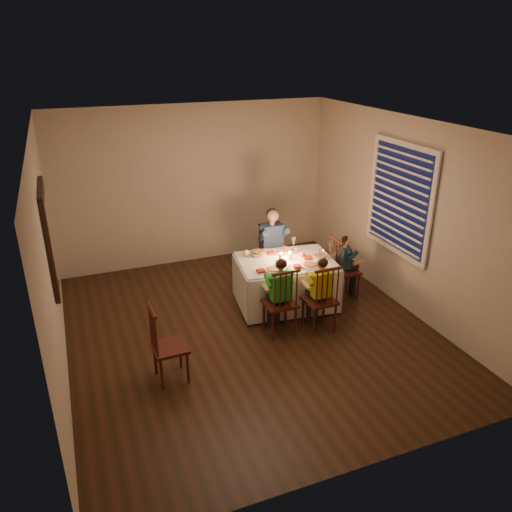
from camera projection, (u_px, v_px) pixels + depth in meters
name	position (u px, v px, depth m)	size (l,w,h in m)	color
ground	(250.00, 330.00, 6.51)	(5.00, 5.00, 0.00)	black
wall_left	(49.00, 265.00, 5.23)	(0.02, 5.00, 2.60)	beige
wall_right	(405.00, 215.00, 6.75)	(0.02, 5.00, 2.60)	beige
wall_back	(195.00, 185.00, 8.12)	(4.50, 0.02, 2.60)	beige
ceiling	(249.00, 127.00, 5.47)	(5.00, 5.00, 0.00)	white
dining_table	(286.00, 273.00, 6.95)	(1.44, 1.12, 0.66)	white
chair_adult	(272.00, 282.00, 7.79)	(0.39, 0.37, 0.94)	#37160F
chair_near_left	(279.00, 332.00, 6.47)	(0.39, 0.37, 0.94)	#37160F
chair_near_right	(318.00, 328.00, 6.54)	(0.39, 0.37, 0.94)	#37160F
chair_end	(343.00, 296.00, 7.37)	(0.39, 0.37, 0.94)	#37160F
chair_extra	(172.00, 378.00, 5.58)	(0.38, 0.36, 0.92)	#37160F
adult	(272.00, 282.00, 7.79)	(0.43, 0.39, 1.19)	navy
child_green	(279.00, 332.00, 6.47)	(0.34, 0.31, 1.04)	green
child_yellow	(318.00, 328.00, 6.54)	(0.32, 0.30, 1.01)	gold
child_teal	(343.00, 296.00, 7.37)	(0.29, 0.26, 0.96)	#18323C
setting_adult	(283.00, 252.00, 7.11)	(0.26, 0.26, 0.02)	silver
setting_green	(274.00, 270.00, 6.55)	(0.26, 0.26, 0.02)	silver
setting_yellow	(310.00, 265.00, 6.69)	(0.26, 0.26, 0.02)	silver
setting_teal	(320.00, 257.00, 6.95)	(0.26, 0.26, 0.02)	silver
candle_left	(281.00, 257.00, 6.83)	(0.06, 0.06, 0.10)	white
candle_right	(290.00, 256.00, 6.86)	(0.06, 0.06, 0.10)	white
squash	(246.00, 253.00, 6.99)	(0.09, 0.09, 0.09)	#FFFC43
orange_fruit	(302.00, 254.00, 6.95)	(0.08, 0.08, 0.08)	#FC5915
serving_bowl	(259.00, 254.00, 7.00)	(0.22, 0.22, 0.05)	silver
wall_mirror	(49.00, 238.00, 5.42)	(0.06, 0.95, 1.15)	black
window_blinds	(399.00, 199.00, 6.74)	(0.07, 1.34, 1.54)	#0D1337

